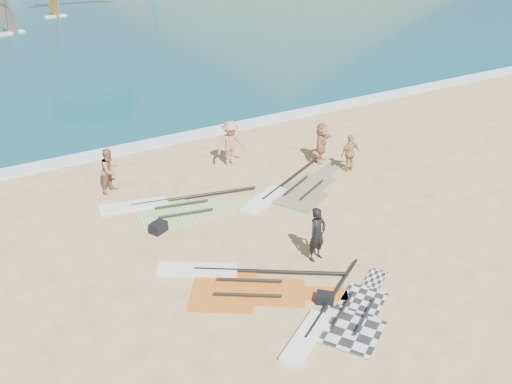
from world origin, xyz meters
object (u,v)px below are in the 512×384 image
person_wetsuit (317,234)px  beachgoer_right (321,143)px  rig_red (234,281)px  rig_green (169,208)px  beachgoer_mid (231,144)px  rig_grey (335,321)px  gear_bag_near (158,227)px  beachgoer_left (110,170)px  rig_orange (289,192)px  beachgoer_back (350,153)px  gear_bag_far (325,298)px

person_wetsuit → beachgoer_right: size_ratio=1.02×
rig_red → rig_green: bearing=122.4°
beachgoer_mid → beachgoer_right: bearing=-25.6°
rig_grey → gear_bag_near: gear_bag_near is taller
person_wetsuit → beachgoer_left: person_wetsuit is taller
rig_orange → beachgoer_right: size_ratio=3.21×
rig_green → rig_orange: 4.59m
rig_grey → person_wetsuit: 3.14m
rig_orange → beachgoer_left: bearing=120.2°
rig_orange → rig_red: size_ratio=1.12×
rig_red → rig_grey: bearing=-29.7°
rig_orange → person_wetsuit: (-1.81, -4.18, 0.83)m
rig_grey → rig_red: size_ratio=0.98×
rig_green → person_wetsuit: 6.03m
person_wetsuit → beachgoer_back: bearing=29.8°
gear_bag_near → gear_bag_far: bearing=-67.4°
rig_grey → gear_bag_far: gear_bag_far is taller
person_wetsuit → beachgoer_mid: 7.66m
rig_red → beachgoer_left: beachgoer_left is taller
gear_bag_near → beachgoer_right: (8.19, 1.93, 0.68)m
beachgoer_left → gear_bag_near: bearing=-115.5°
rig_grey → beachgoer_mid: 10.61m
gear_bag_far → beachgoer_back: 8.95m
rig_orange → beachgoer_mid: beachgoer_mid is taller
beachgoer_left → beachgoer_back: bearing=-50.3°
rig_orange → person_wetsuit: 4.63m
rig_red → beachgoer_right: (7.43, 5.73, 0.81)m
rig_grey → rig_green: 8.16m
rig_orange → gear_bag_far: bearing=-142.9°
rig_grey → beachgoer_right: (6.01, 8.66, 0.81)m
beachgoer_back → beachgoer_right: beachgoer_right is taller
beachgoer_mid → beachgoer_right: (3.48, -1.61, -0.12)m
person_wetsuit → beachgoer_back: size_ratio=1.11×
gear_bag_far → beachgoer_left: (-2.80, 9.70, 0.72)m
rig_grey → rig_green: rig_green is taller
rig_red → beachgoer_back: size_ratio=3.10×
beachgoer_left → beachgoer_mid: bearing=-33.3°
beachgoer_back → rig_orange: bearing=4.4°
rig_red → gear_bag_near: 3.88m
beachgoer_mid → beachgoer_back: beachgoer_mid is taller
rig_red → beachgoer_back: beachgoer_back is taller
gear_bag_far → beachgoer_mid: 9.76m
rig_red → gear_bag_near: bearing=135.7°
gear_bag_near → beachgoer_mid: 5.95m
rig_orange → beachgoer_right: (2.83, 1.78, 0.81)m
gear_bag_far → rig_grey: bearing=-109.0°
gear_bag_far → beachgoer_right: (5.73, 7.85, 0.71)m
gear_bag_near → beachgoer_left: beachgoer_left is taller
person_wetsuit → gear_bag_far: bearing=-132.4°
beachgoer_mid → person_wetsuit: bearing=-99.6°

